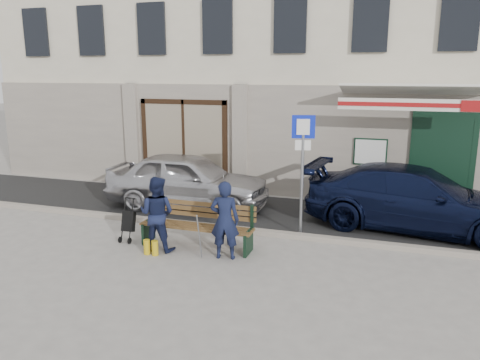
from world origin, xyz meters
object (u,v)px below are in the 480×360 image
at_px(woman, 157,214).
at_px(stroller, 128,222).
at_px(car_navy, 416,199).
at_px(parking_sign, 303,156).
at_px(man, 225,220).
at_px(car_silver, 188,180).
at_px(bench, 195,226).

xyz_separation_m(woman, stroller, (-0.85, 0.28, -0.36)).
bearing_deg(woman, car_navy, -150.46).
bearing_deg(car_navy, stroller, 121.85).
bearing_deg(car_navy, parking_sign, 123.24).
bearing_deg(car_navy, woman, 127.89).
height_order(parking_sign, stroller, parking_sign).
bearing_deg(man, car_silver, -65.39).
bearing_deg(woman, parking_sign, -146.48).
bearing_deg(car_silver, man, -147.53).
height_order(car_navy, parking_sign, parking_sign).
height_order(bench, woman, woman).
relative_size(car_silver, car_navy, 0.87).
distance_m(man, woman, 1.45).
distance_m(bench, stroller, 1.51).
height_order(car_silver, bench, car_silver).
xyz_separation_m(car_silver, car_navy, (5.72, -0.05, -0.02)).
height_order(car_navy, man, man).
bearing_deg(parking_sign, woman, -157.86).
bearing_deg(parking_sign, car_silver, 146.55).
bearing_deg(stroller, man, -8.38).
xyz_separation_m(parking_sign, bench, (-1.94, -1.42, -1.33)).
height_order(car_navy, stroller, car_navy).
relative_size(car_silver, man, 2.81).
bearing_deg(man, parking_sign, -133.21).
bearing_deg(parking_sign, man, -135.30).
relative_size(car_navy, stroller, 5.39).
xyz_separation_m(parking_sign, stroller, (-3.45, -1.52, -1.38)).
height_order(car_silver, car_navy, car_silver).
distance_m(bench, man, 0.93).
bearing_deg(stroller, car_navy, 23.13).
relative_size(man, stroller, 1.67).
bearing_deg(bench, car_silver, 116.77).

